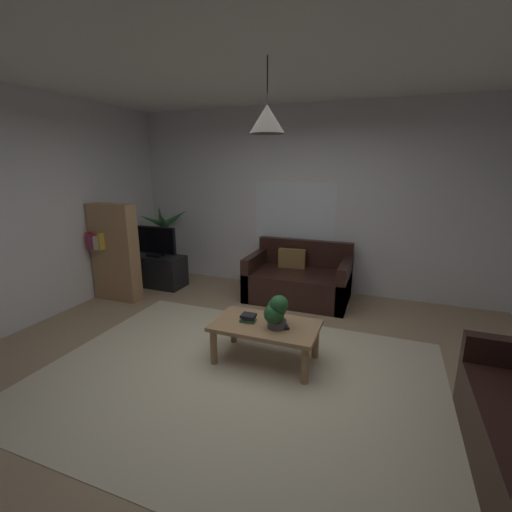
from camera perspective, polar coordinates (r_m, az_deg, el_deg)
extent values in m
cube|color=#9E8466|center=(3.60, -1.79, -17.71)|extent=(5.63, 4.93, 0.02)
cube|color=beige|center=(3.44, -3.15, -19.16)|extent=(3.66, 2.71, 0.01)
cube|color=silver|center=(5.46, 8.36, 8.90)|extent=(5.75, 0.06, 2.78)
cube|color=silver|center=(4.94, -34.23, 5.98)|extent=(0.06, 4.93, 2.78)
cube|color=white|center=(3.17, -2.25, 30.62)|extent=(5.63, 4.93, 0.02)
cube|color=white|center=(5.50, 6.27, 6.56)|extent=(1.28, 0.01, 1.02)
cube|color=black|center=(5.15, 6.81, -4.85)|extent=(1.44, 0.89, 0.42)
cube|color=black|center=(5.40, 7.95, 0.54)|extent=(1.44, 0.12, 0.40)
cube|color=black|center=(5.31, -0.08, -2.92)|extent=(0.12, 0.89, 0.64)
cube|color=black|center=(5.01, 14.21, -4.45)|extent=(0.12, 0.89, 0.64)
cube|color=brown|center=(5.28, 5.88, -0.39)|extent=(0.41, 0.16, 0.28)
cube|color=#A87F56|center=(3.52, 1.56, -11.28)|extent=(1.03, 0.59, 0.04)
cylinder|color=#A87F56|center=(3.58, -6.92, -14.50)|extent=(0.07, 0.07, 0.36)
cylinder|color=#A87F56|center=(3.30, 7.95, -17.23)|extent=(0.07, 0.07, 0.36)
cylinder|color=#A87F56|center=(3.95, -3.68, -11.46)|extent=(0.07, 0.07, 0.36)
cylinder|color=#A87F56|center=(3.71, 9.67, -13.54)|extent=(0.07, 0.07, 0.36)
cube|color=#387247|center=(3.55, -1.31, -10.41)|extent=(0.16, 0.12, 0.03)
cube|color=black|center=(3.53, -1.05, -10.09)|extent=(0.13, 0.12, 0.02)
cube|color=black|center=(3.53, -1.24, -9.69)|extent=(0.14, 0.12, 0.03)
cube|color=black|center=(3.45, 4.67, -11.24)|extent=(0.13, 0.16, 0.02)
cylinder|color=#4C4C51|center=(3.42, 3.38, -10.93)|extent=(0.18, 0.18, 0.08)
sphere|color=#235B2D|center=(3.36, 2.95, -9.40)|extent=(0.20, 0.20, 0.20)
sphere|color=#235B2D|center=(3.38, 3.48, -8.32)|extent=(0.19, 0.19, 0.19)
sphere|color=#235B2D|center=(3.32, 3.80, -7.88)|extent=(0.18, 0.18, 0.18)
cube|color=black|center=(5.93, -15.78, -2.31)|extent=(0.90, 0.44, 0.50)
cube|color=black|center=(5.79, -16.25, 2.54)|extent=(0.77, 0.05, 0.43)
cube|color=black|center=(5.77, -16.40, 2.48)|extent=(0.73, 0.00, 0.39)
cube|color=black|center=(5.84, -16.08, 0.17)|extent=(0.24, 0.16, 0.04)
cylinder|color=beige|center=(6.35, -14.29, -2.02)|extent=(0.32, 0.32, 0.30)
cylinder|color=brown|center=(6.24, -14.56, 2.15)|extent=(0.05, 0.05, 0.65)
cone|color=#2D6B33|center=(6.08, -13.00, 6.17)|extent=(0.48, 0.19, 0.34)
cone|color=#2D6B33|center=(6.31, -12.92, 6.17)|extent=(0.22, 0.52, 0.32)
cone|color=#2D6B33|center=(6.40, -15.36, 6.46)|extent=(0.42, 0.44, 0.39)
cone|color=#2D6B33|center=(6.18, -16.65, 5.62)|extent=(0.38, 0.35, 0.29)
cone|color=#2D6B33|center=(6.00, -15.03, 5.84)|extent=(0.24, 0.38, 0.34)
cube|color=#A87F56|center=(5.41, -22.01, 0.52)|extent=(0.70, 0.22, 1.40)
cube|color=#B22D2D|center=(5.49, -25.24, 2.39)|extent=(0.03, 0.16, 0.24)
cube|color=#72387F|center=(5.46, -24.90, 2.18)|extent=(0.05, 0.16, 0.20)
cube|color=#B22D2D|center=(5.43, -24.58, 2.18)|extent=(0.03, 0.16, 0.21)
cube|color=beige|center=(5.40, -24.25, 2.06)|extent=(0.05, 0.16, 0.19)
cube|color=beige|center=(5.37, -23.90, 1.94)|extent=(0.03, 0.16, 0.17)
cube|color=gold|center=(5.34, -23.65, 2.25)|extent=(0.03, 0.16, 0.24)
cylinder|color=black|center=(3.24, 1.86, 26.74)|extent=(0.01, 0.01, 0.37)
cone|color=#4C4742|center=(3.19, 1.81, 21.42)|extent=(0.31, 0.31, 0.23)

